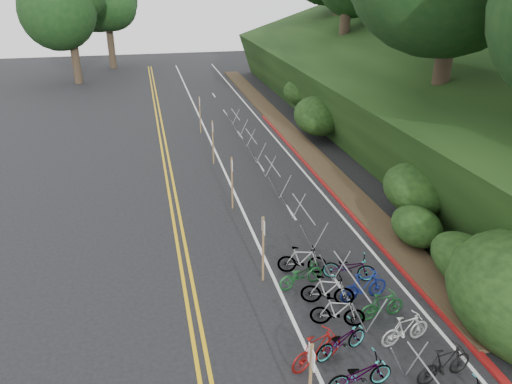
# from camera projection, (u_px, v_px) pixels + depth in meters

# --- Properties ---
(road_markings) EXTENTS (7.47, 80.00, 0.01)m
(road_markings) POSITION_uv_depth(u_px,v_px,m) (237.00, 217.00, 22.15)
(road_markings) COLOR gold
(road_markings) RESTS_ON ground
(red_curb) EXTENTS (0.25, 28.00, 0.10)m
(red_curb) POSITION_uv_depth(u_px,v_px,m) (330.00, 189.00, 24.86)
(red_curb) COLOR maroon
(red_curb) RESTS_ON ground
(embankment) EXTENTS (14.30, 48.14, 9.11)m
(embankment) POSITION_uv_depth(u_px,v_px,m) (401.00, 99.00, 31.58)
(embankment) COLOR black
(embankment) RESTS_ON ground
(bike_racks_rest) EXTENTS (1.14, 23.00, 1.17)m
(bike_racks_rest) POSITION_uv_depth(u_px,v_px,m) (272.00, 171.00, 24.88)
(bike_racks_rest) COLOR gray
(bike_racks_rest) RESTS_ON ground
(signpost_near) EXTENTS (0.08, 0.40, 2.64)m
(signpost_near) POSITION_uv_depth(u_px,v_px,m) (310.00, 384.00, 11.17)
(signpost_near) COLOR brown
(signpost_near) RESTS_ON ground
(signposts_rest) EXTENTS (0.08, 18.40, 2.50)m
(signposts_rest) POSITION_uv_depth(u_px,v_px,m) (221.00, 157.00, 25.05)
(signposts_rest) COLOR brown
(signposts_rest) RESTS_ON ground
(bike_front) EXTENTS (1.16, 1.85, 1.08)m
(bike_front) POSITION_uv_depth(u_px,v_px,m) (317.00, 349.00, 13.61)
(bike_front) COLOR maroon
(bike_front) RESTS_ON ground
(bike_valet) EXTENTS (3.31, 9.99, 1.06)m
(bike_valet) POSITION_uv_depth(u_px,v_px,m) (370.00, 331.00, 14.38)
(bike_valet) COLOR beige
(bike_valet) RESTS_ON ground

